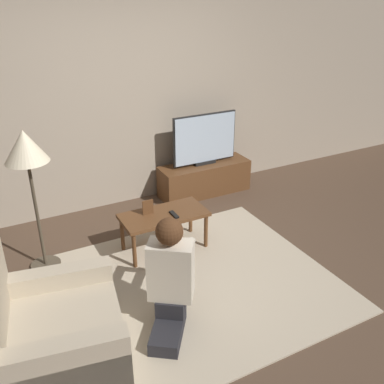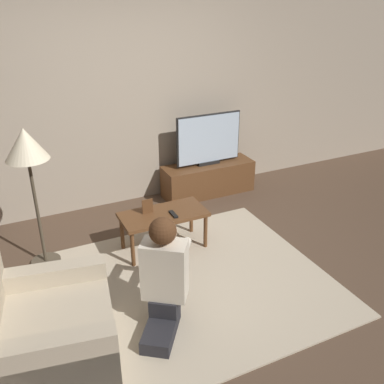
{
  "view_description": "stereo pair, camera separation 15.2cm",
  "coord_description": "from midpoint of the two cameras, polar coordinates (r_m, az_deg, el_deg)",
  "views": [
    {
      "loc": [
        -1.54,
        -2.76,
        2.43
      ],
      "look_at": [
        0.25,
        0.65,
        0.58
      ],
      "focal_mm": 40.0,
      "sensor_mm": 36.0,
      "label": 1
    },
    {
      "loc": [
        -1.41,
        -2.82,
        2.43
      ],
      "look_at": [
        0.25,
        0.65,
        0.58
      ],
      "focal_mm": 40.0,
      "sensor_mm": 36.0,
      "label": 2
    }
  ],
  "objects": [
    {
      "name": "rug",
      "position": [
        3.98,
        1.94,
        -11.92
      ],
      "size": [
        2.29,
        2.11,
        0.02
      ],
      "color": "#BCAD93",
      "rests_on": "ground_plane"
    },
    {
      "name": "person_kneeling",
      "position": [
        3.28,
        -2.39,
        -10.76
      ],
      "size": [
        0.66,
        0.79,
        0.94
      ],
      "rotation": [
        0.0,
        0.0,
        2.52
      ],
      "color": "#232328",
      "rests_on": "rug"
    },
    {
      "name": "wall_back",
      "position": [
        5.07,
        -8.11,
        12.47
      ],
      "size": [
        10.0,
        0.06,
        2.6
      ],
      "color": "tan",
      "rests_on": "ground_plane"
    },
    {
      "name": "floor_lamp",
      "position": [
        3.94,
        -20.12,
        4.93
      ],
      "size": [
        0.38,
        0.38,
        1.36
      ],
      "color": "#4C4233",
      "rests_on": "ground_plane"
    },
    {
      "name": "armchair",
      "position": [
        3.22,
        -18.02,
        -17.67
      ],
      "size": [
        1.02,
        1.03,
        0.88
      ],
      "rotation": [
        0.0,
        0.0,
        1.4
      ],
      "color": "#B7A88E",
      "rests_on": "ground_plane"
    },
    {
      "name": "picture_frame",
      "position": [
        4.21,
        -4.93,
        -1.92
      ],
      "size": [
        0.11,
        0.01,
        0.15
      ],
      "color": "brown",
      "rests_on": "coffee_table"
    },
    {
      "name": "coffee_table",
      "position": [
        4.26,
        -2.81,
        -3.41
      ],
      "size": [
        0.85,
        0.42,
        0.42
      ],
      "color": "brown",
      "rests_on": "ground_plane"
    },
    {
      "name": "ground_plane",
      "position": [
        3.98,
        1.94,
        -12.01
      ],
      "size": [
        10.0,
        10.0,
        0.0
      ],
      "primitive_type": "plane",
      "color": "brown"
    },
    {
      "name": "remote",
      "position": [
        4.19,
        -1.46,
        -2.99
      ],
      "size": [
        0.04,
        0.15,
        0.02
      ],
      "color": "black",
      "rests_on": "coffee_table"
    },
    {
      "name": "tv",
      "position": [
        5.34,
        3.05,
        7.02
      ],
      "size": [
        0.86,
        0.08,
        0.65
      ],
      "color": "black",
      "rests_on": "tv_stand"
    },
    {
      "name": "tv_stand",
      "position": [
        5.52,
        2.94,
        1.78
      ],
      "size": [
        1.18,
        0.38,
        0.41
      ],
      "color": "brown",
      "rests_on": "ground_plane"
    }
  ]
}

